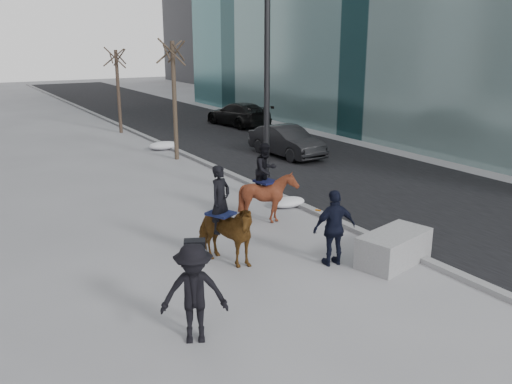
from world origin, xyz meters
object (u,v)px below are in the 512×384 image
planter (394,248)px  mounted_left (224,229)px  mounted_right (268,191)px  car_near (287,141)px

planter → mounted_left: 3.91m
mounted_right → mounted_left: bearing=-140.5°
mounted_right → car_near: bearing=52.7°
planter → car_near: bearing=68.1°
planter → car_near: car_near is taller
mounted_left → car_near: bearing=49.2°
planter → car_near: 11.77m
car_near → mounted_left: (-7.74, -8.97, 0.19)m
planter → mounted_left: (-3.35, 1.95, 0.48)m
planter → mounted_right: (-0.94, 3.93, 0.53)m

